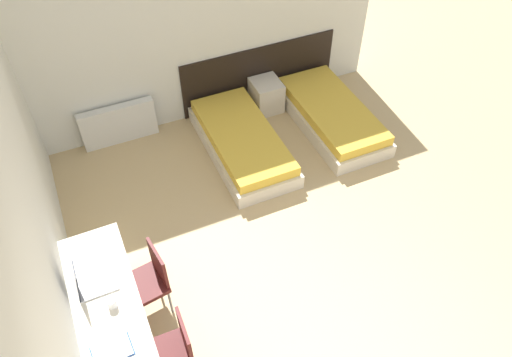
# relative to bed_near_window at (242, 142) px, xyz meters

# --- Properties ---
(wall_back) EXTENTS (5.30, 0.05, 2.70)m
(wall_back) POSITION_rel_bed_near_window_xyz_m (-0.25, 1.00, 1.18)
(wall_back) COLOR silver
(wall_back) RESTS_ON ground_plane
(wall_left) EXTENTS (0.05, 5.42, 2.70)m
(wall_left) POSITION_rel_bed_near_window_xyz_m (-2.42, -1.23, 1.18)
(wall_left) COLOR silver
(wall_left) RESTS_ON ground_plane
(headboard_panel) EXTENTS (2.33, 0.03, 0.87)m
(headboard_panel) POSITION_rel_bed_near_window_xyz_m (0.68, 0.96, 0.27)
(headboard_panel) COLOR black
(headboard_panel) RESTS_ON ground_plane
(bed_near_window) EXTENTS (0.88, 1.86, 0.34)m
(bed_near_window) POSITION_rel_bed_near_window_xyz_m (0.00, 0.00, 0.00)
(bed_near_window) COLOR beige
(bed_near_window) RESTS_ON ground_plane
(bed_near_door) EXTENTS (0.88, 1.86, 0.34)m
(bed_near_door) POSITION_rel_bed_near_window_xyz_m (1.36, 0.00, 0.00)
(bed_near_door) COLOR beige
(bed_near_door) RESTS_ON ground_plane
(nightstand) EXTENTS (0.40, 0.43, 0.46)m
(nightstand) POSITION_rel_bed_near_window_xyz_m (0.68, 0.71, 0.06)
(nightstand) COLOR beige
(nightstand) RESTS_ON ground_plane
(radiator) EXTENTS (1.00, 0.12, 0.56)m
(radiator) POSITION_rel_bed_near_window_xyz_m (-1.42, 0.88, 0.12)
(radiator) COLOR silver
(radiator) RESTS_ON ground_plane
(desk) EXTENTS (0.57, 1.92, 0.76)m
(desk) POSITION_rel_bed_near_window_xyz_m (-2.11, -2.14, 0.42)
(desk) COLOR beige
(desk) RESTS_ON ground_plane
(chair_near_laptop) EXTENTS (0.45, 0.45, 0.85)m
(chair_near_laptop) POSITION_rel_bed_near_window_xyz_m (-1.71, -1.74, 0.31)
(chair_near_laptop) COLOR #511919
(chair_near_laptop) RESTS_ON ground_plane
(chair_near_notebook) EXTENTS (0.41, 0.41, 0.85)m
(chair_near_notebook) POSITION_rel_bed_near_window_xyz_m (-1.70, -2.53, 0.31)
(chair_near_notebook) COLOR #511919
(chair_near_notebook) RESTS_ON ground_plane
(laptop) EXTENTS (0.35, 0.22, 0.35)m
(laptop) POSITION_rel_bed_near_window_xyz_m (-2.19, -1.83, 0.67)
(laptop) COLOR silver
(laptop) RESTS_ON desk
(open_notebook) EXTENTS (0.33, 0.24, 0.02)m
(open_notebook) POSITION_rel_bed_near_window_xyz_m (-2.16, -2.47, 0.60)
(open_notebook) COLOR #1E4793
(open_notebook) RESTS_ON desk
(mug) EXTENTS (0.08, 0.08, 0.09)m
(mug) POSITION_rel_bed_near_window_xyz_m (-2.06, -2.07, 0.64)
(mug) COLOR white
(mug) RESTS_ON desk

